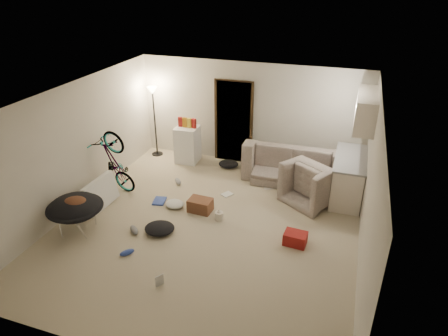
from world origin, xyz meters
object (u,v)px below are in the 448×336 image
(saucer_chair, at_px, (76,212))
(drink_case_b, at_px, (295,238))
(drink_case_a, at_px, (200,205))
(juicer, at_px, (219,215))
(armchair, at_px, (316,186))
(bicycle, at_px, (117,176))
(mini_fridge, at_px, (188,144))
(tv_box, at_px, (101,193))
(sofa, at_px, (293,166))
(floor_lamp, at_px, (154,107))
(kitchen_counter, at_px, (348,178))

(saucer_chair, relative_size, drink_case_b, 2.57)
(drink_case_a, relative_size, drink_case_b, 1.17)
(drink_case_b, bearing_deg, juicer, 173.21)
(armchair, bearing_deg, drink_case_a, 62.42)
(bicycle, height_order, mini_fridge, mini_fridge)
(tv_box, relative_size, juicer, 3.90)
(tv_box, relative_size, drink_case_a, 2.01)
(bicycle, height_order, drink_case_a, bicycle)
(armchair, height_order, drink_case_a, armchair)
(sofa, xyz_separation_m, saucer_chair, (-3.41, -3.35, 0.10))
(bicycle, xyz_separation_m, mini_fridge, (0.83, 1.95, 0.06))
(mini_fridge, relative_size, tv_box, 0.99)
(floor_lamp, height_order, saucer_chair, floor_lamp)
(drink_case_b, bearing_deg, mini_fridge, 145.05)
(kitchen_counter, distance_m, armchair, 0.71)
(saucer_chair, height_order, drink_case_b, saucer_chair)
(sofa, distance_m, tv_box, 4.28)
(juicer, bearing_deg, drink_case_a, 158.94)
(drink_case_a, relative_size, juicer, 1.95)
(drink_case_b, bearing_deg, saucer_chair, -162.89)
(juicer, bearing_deg, bicycle, 172.54)
(sofa, height_order, drink_case_b, sofa)
(kitchen_counter, distance_m, mini_fridge, 3.94)
(tv_box, bearing_deg, sofa, 36.85)
(floor_lamp, bearing_deg, bicycle, -87.20)
(mini_fridge, bearing_deg, tv_box, -109.34)
(tv_box, relative_size, drink_case_b, 2.35)
(sofa, xyz_separation_m, armchair, (0.62, -0.80, -0.00))
(kitchen_counter, bearing_deg, sofa, 159.95)
(armchair, xyz_separation_m, drink_case_b, (-0.14, -1.67, -0.21))
(kitchen_counter, distance_m, sofa, 1.32)
(saucer_chair, bearing_deg, juicer, 26.82)
(kitchen_counter, distance_m, drink_case_a, 3.17)
(kitchen_counter, bearing_deg, floor_lamp, 172.34)
(saucer_chair, relative_size, juicer, 4.27)
(armchair, distance_m, saucer_chair, 4.77)
(mini_fridge, xyz_separation_m, juicer, (1.62, -2.27, -0.36))
(floor_lamp, xyz_separation_m, drink_case_b, (4.08, -2.66, -1.19))
(sofa, distance_m, drink_case_a, 2.51)
(bicycle, xyz_separation_m, drink_case_b, (3.98, -0.62, -0.29))
(juicer, bearing_deg, floor_lamp, 137.05)
(bicycle, bearing_deg, tv_box, -170.09)
(sofa, bearing_deg, tv_box, 33.90)
(juicer, bearing_deg, sofa, 64.02)
(floor_lamp, xyz_separation_m, mini_fridge, (0.93, -0.10, -0.85))
(drink_case_b, bearing_deg, kitchen_counter, 73.63)
(armchair, relative_size, drink_case_b, 2.54)
(bicycle, relative_size, juicer, 6.43)
(floor_lamp, distance_m, armchair, 4.44)
(drink_case_a, bearing_deg, kitchen_counter, 32.09)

